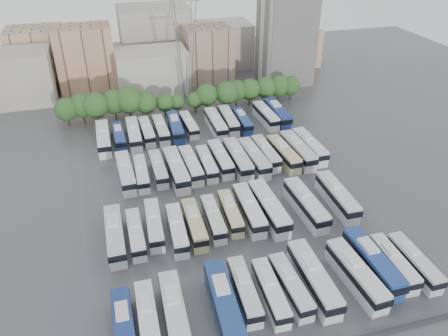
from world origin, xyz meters
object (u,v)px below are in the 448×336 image
object	(u,v)px
bus_r1_s12	(337,196)
electricity_pylon	(184,33)
bus_r2_s9	(254,158)
bus_r2_s13	(309,146)
bus_r2_s1	(126,172)
bus_r3_s12	(266,115)
bus_r1_s3	(177,230)
bus_r1_s6	(230,213)
bus_r1_s10	(306,204)
bus_r2_s5	(191,165)
bus_r1_s5	(213,218)
bus_r2_s12	(298,150)
bus_r0_s11	(372,262)
bus_r0_s13	(414,262)
bus_r2_s10	(265,153)
bus_r2_s11	(284,153)
bus_r0_s12	(393,263)
bus_r3_s13	(277,113)
bus_r1_s0	(115,235)
bus_r3_s1	(119,136)
bus_r0_s5	(244,290)
bus_r3_s8	(216,123)
bus_r3_s0	(103,138)
bus_r2_s7	(220,159)
bus_r0_s1	(148,319)
bus_r1_s1	(136,234)
bus_r2_s4	(176,169)
bus_r0_s2	(175,313)
bus_r0_s10	(356,274)
bus_r2_s6	(207,163)
bus_r0_s6	(270,292)
bus_r0_s7	(291,286)
bus_r3_s6	(189,125)
bus_r1_s4	(194,224)
bus_r3_s2	(134,133)
bus_r3_s9	(229,120)
bus_r3_s5	(175,127)
bus_r2_s3	(158,168)
bus_r0_s8	(313,278)
bus_r0_s0	(124,329)
bus_r1_s7	(249,209)
bus_r1_s8	(269,208)
bus_r0_s4	(224,304)
bus_r1_s2	(154,224)

from	to	relation	value
bus_r1_s12	electricity_pylon	bearing A→B (deg)	107.69
bus_r2_s9	bus_r2_s13	bearing A→B (deg)	4.19
bus_r2_s1	bus_r3_s12	world-z (taller)	bus_r2_s1
bus_r1_s3	bus_r1_s6	bearing A→B (deg)	14.55
bus_r1_s3	bus_r1_s10	size ratio (longest dim) A/B	0.85
bus_r1_s12	bus_r2_s5	world-z (taller)	bus_r1_s12
bus_r1_s5	bus_r2_s12	bearing A→B (deg)	38.53
bus_r2_s12	bus_r2_s13	bearing A→B (deg)	15.98
bus_r0_s11	bus_r2_s9	bearing A→B (deg)	100.96
bus_r2_s12	bus_r0_s13	bearing A→B (deg)	-87.13
bus_r2_s10	bus_r2_s11	xyz separation A→B (m)	(3.56, -1.38, 0.08)
bus_r0_s12	bus_r3_s13	xyz separation A→B (m)	(3.07, 54.38, 0.39)
bus_r1_s0	bus_r2_s13	bearing A→B (deg)	23.48
bus_r1_s5	bus_r3_s1	xyz separation A→B (m)	(-13.22, 35.37, 0.02)
bus_r0_s5	bus_r3_s8	xyz separation A→B (m)	(9.70, 52.27, 0.26)
bus_r3_s0	bus_r3_s12	distance (m)	39.79
electricity_pylon	bus_r2_s7	size ratio (longest dim) A/B	2.78
bus_r2_s13	bus_r3_s12	size ratio (longest dim) A/B	1.04
bus_r0_s1	bus_r3_s13	world-z (taller)	bus_r3_s13
bus_r1_s1	bus_r1_s5	size ratio (longest dim) A/B	0.99
bus_r2_s4	bus_r0_s2	bearing A→B (deg)	-102.39
bus_r0_s10	bus_r2_s6	bearing A→B (deg)	106.78
electricity_pylon	bus_r1_s5	distance (m)	58.80
bus_r0_s13	bus_r2_s12	size ratio (longest dim) A/B	0.82
bus_r1_s6	bus_r1_s10	bearing A→B (deg)	-4.92
bus_r3_s0	bus_r2_s5	bearing A→B (deg)	-45.41
bus_r0_s10	bus_r0_s6	bearing A→B (deg)	174.90
bus_r1_s0	bus_r1_s12	bearing A→B (deg)	-0.25
bus_r0_s7	bus_r3_s6	world-z (taller)	bus_r0_s7
bus_r0_s13	bus_r1_s4	world-z (taller)	bus_r1_s4
bus_r3_s2	bus_r3_s9	distance (m)	23.22
bus_r3_s5	bus_r2_s3	bearing A→B (deg)	-108.16
bus_r0_s8	bus_r1_s4	size ratio (longest dim) A/B	1.16
bus_r0_s0	bus_r0_s10	xyz separation A→B (m)	(32.75, 0.30, 0.19)
bus_r0_s8	bus_r1_s4	world-z (taller)	bus_r0_s8
bus_r1_s7	bus_r3_s0	distance (m)	41.42
bus_r1_s8	bus_r2_s11	size ratio (longest dim) A/B	1.09
bus_r2_s9	bus_r0_s8	bearing A→B (deg)	-97.32
bus_r2_s13	bus_r3_s1	size ratio (longest dim) A/B	1.17
bus_r1_s5	bus_r2_s6	bearing A→B (deg)	81.21
bus_r0_s4	bus_r1_s3	size ratio (longest dim) A/B	1.20
bus_r3_s13	bus_r2_s6	bearing A→B (deg)	-139.63
bus_r1_s5	bus_r3_s0	bearing A→B (deg)	117.07
bus_r2_s1	bus_r2_s13	distance (m)	39.65
bus_r1_s7	bus_r1_s6	bearing A→B (deg)	175.76
bus_r2_s12	bus_r3_s1	size ratio (longest dim) A/B	1.22
bus_r0_s7	bus_r1_s2	world-z (taller)	bus_r1_s2
bus_r0_s1	bus_r1_s2	bearing A→B (deg)	80.47
bus_r3_s13	bus_r2_s4	bearing A→B (deg)	-144.91
bus_r0_s7	bus_r2_s13	world-z (taller)	bus_r2_s13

